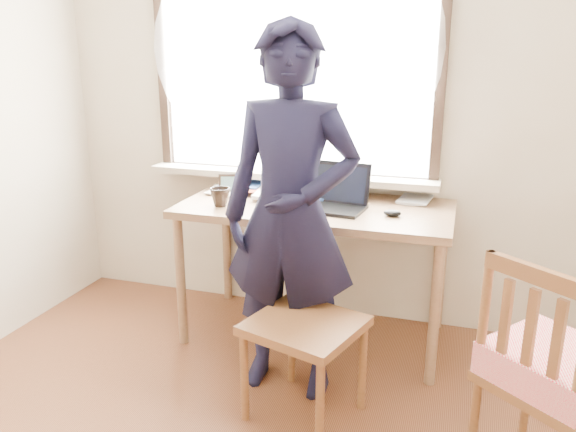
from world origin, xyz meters
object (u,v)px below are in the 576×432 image
(side_chair, at_px, (551,370))
(person, at_px, (291,216))
(laptop, at_px, (334,198))
(desk, at_px, (316,219))
(work_chair, at_px, (305,336))
(mug_white, at_px, (310,190))
(mug_dark, at_px, (220,197))

(side_chair, bearing_deg, person, 162.37)
(laptop, height_order, person, person)
(laptop, bearing_deg, desk, 166.14)
(work_chair, xyz_separation_m, side_chair, (1.02, -0.14, 0.10))
(desk, height_order, side_chair, side_chair)
(person, bearing_deg, laptop, 78.11)
(mug_white, distance_m, work_chair, 1.08)
(person, bearing_deg, work_chair, -59.59)
(laptop, height_order, mug_white, laptop)
(desk, bearing_deg, laptop, -13.86)
(desk, relative_size, side_chair, 1.59)
(desk, bearing_deg, person, -88.29)
(mug_dark, distance_m, work_chair, 1.00)
(work_chair, bearing_deg, mug_dark, 139.09)
(mug_white, bearing_deg, side_chair, -40.50)
(mug_white, distance_m, side_chair, 1.70)
(side_chair, bearing_deg, mug_white, 139.50)
(mug_white, xyz_separation_m, side_chair, (1.27, -1.08, -0.36))
(laptop, xyz_separation_m, mug_dark, (-0.63, -0.16, -0.01))
(desk, relative_size, work_chair, 2.62)
(desk, height_order, laptop, laptop)
(desk, relative_size, laptop, 3.94)
(desk, xyz_separation_m, mug_dark, (-0.51, -0.19, 0.14))
(laptop, xyz_separation_m, mug_white, (-0.20, 0.20, -0.01))
(desk, distance_m, mug_dark, 0.56)
(mug_white, height_order, person, person)
(work_chair, relative_size, side_chair, 0.61)
(desk, xyz_separation_m, work_chair, (0.16, -0.77, -0.33))
(mug_dark, bearing_deg, laptop, 14.64)
(desk, distance_m, person, 0.57)
(mug_dark, bearing_deg, mug_white, 40.33)
(mug_white, relative_size, person, 0.06)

